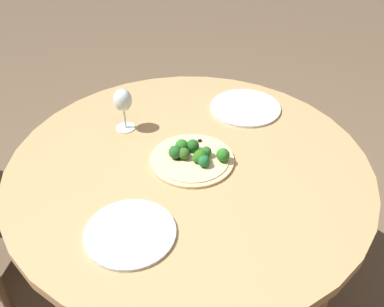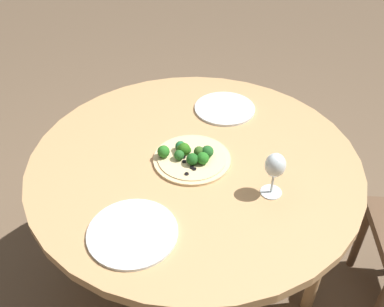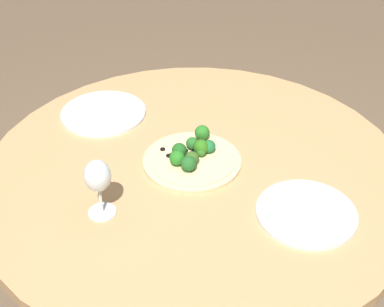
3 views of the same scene
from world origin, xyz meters
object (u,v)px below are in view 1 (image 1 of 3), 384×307
at_px(pizza, 194,157).
at_px(plate_near, 130,233).
at_px(plate_far, 245,108).
at_px(wine_glass, 123,102).

height_order(pizza, plate_near, pizza).
bearing_deg(plate_far, wine_glass, 169.48).
xyz_separation_m(pizza, plate_far, (0.31, 0.19, -0.01)).
distance_m(pizza, plate_near, 0.35).
bearing_deg(pizza, plate_far, 30.95).
bearing_deg(pizza, plate_near, -145.61).
bearing_deg(wine_glass, plate_far, -10.52).
relative_size(pizza, wine_glass, 1.73).
xyz_separation_m(pizza, wine_glass, (-0.13, 0.27, 0.09)).
relative_size(pizza, plate_far, 1.03).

